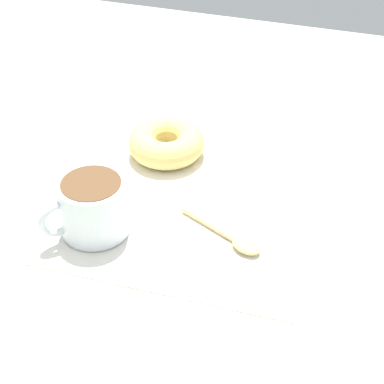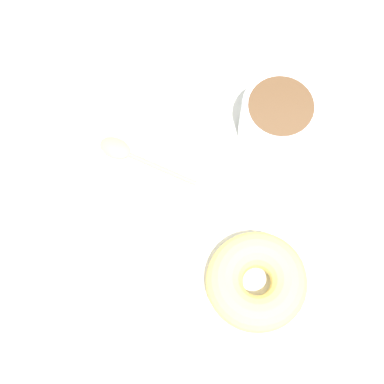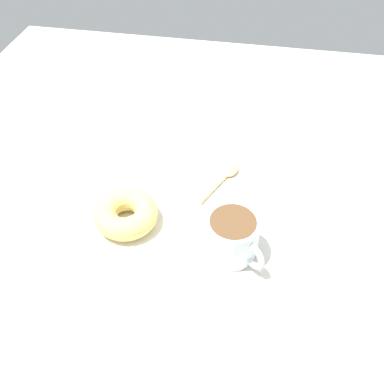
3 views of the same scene
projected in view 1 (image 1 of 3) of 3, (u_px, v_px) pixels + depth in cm
name	position (u px, v px, depth cm)	size (l,w,h in cm)	color
ground_plane	(187.00, 220.00, 78.32)	(120.00, 120.00, 2.00)	beige
napkin	(192.00, 206.00, 78.71)	(30.02, 30.02, 0.30)	white
coffee_cup	(92.00, 206.00, 72.88)	(9.30, 8.74, 6.75)	silver
donut	(167.00, 142.00, 86.23)	(10.28, 10.28, 3.74)	#E5C66B
spoon	(237.00, 240.00, 72.88)	(6.25, 11.17, 0.90)	#D8B772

